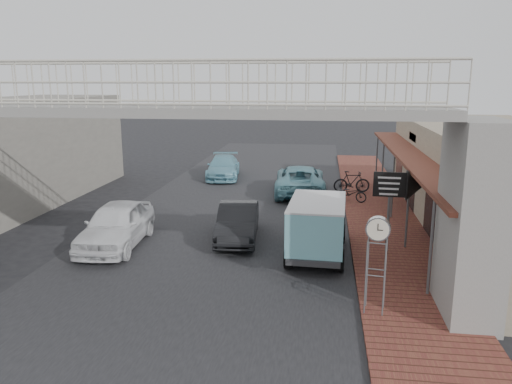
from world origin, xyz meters
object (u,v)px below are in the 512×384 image
(motorcycle_far, at_px, (352,182))
(angkot_far, at_px, (223,167))
(motorcycle_near, at_px, (351,193))
(dark_sedan, at_px, (238,222))
(street_clock, at_px, (378,233))
(angkot_curb, at_px, (300,180))
(angkot_van, at_px, (318,220))
(white_hatchback, at_px, (116,225))
(arrow_sign, at_px, (412,186))

(motorcycle_far, bearing_deg, angkot_far, 57.48)
(angkot_far, bearing_deg, motorcycle_near, -44.03)
(dark_sedan, relative_size, street_clock, 1.62)
(motorcycle_near, bearing_deg, angkot_curb, 74.26)
(angkot_curb, distance_m, angkot_van, 9.56)
(angkot_van, bearing_deg, angkot_curb, 98.97)
(angkot_curb, bearing_deg, motorcycle_near, 141.66)
(street_clock, bearing_deg, white_hatchback, 163.49)
(motorcycle_far, xyz_separation_m, arrow_sign, (1.46, -9.22, 1.75))
(arrow_sign, bearing_deg, white_hatchback, -174.00)
(white_hatchback, distance_m, arrow_sign, 10.44)
(white_hatchback, bearing_deg, arrow_sign, -1.41)
(angkot_van, relative_size, motorcycle_far, 2.19)
(arrow_sign, bearing_deg, angkot_van, -167.19)
(angkot_far, bearing_deg, motorcycle_far, -32.18)
(angkot_curb, bearing_deg, motorcycle_far, -178.09)
(angkot_curb, height_order, motorcycle_far, angkot_curb)
(dark_sedan, distance_m, angkot_van, 3.37)
(dark_sedan, relative_size, arrow_sign, 1.42)
(angkot_curb, distance_m, motorcycle_near, 3.14)
(angkot_curb, relative_size, street_clock, 2.17)
(dark_sedan, distance_m, street_clock, 7.39)
(arrow_sign, bearing_deg, angkot_curb, 118.46)
(angkot_curb, height_order, arrow_sign, arrow_sign)
(dark_sedan, distance_m, motorcycle_near, 7.68)
(white_hatchback, relative_size, dark_sedan, 1.14)
(white_hatchback, xyz_separation_m, motorcycle_near, (8.71, 7.59, -0.28))
(angkot_far, height_order, arrow_sign, arrow_sign)
(angkot_curb, xyz_separation_m, angkot_van, (1.05, -9.49, 0.51))
(angkot_curb, bearing_deg, street_clock, 97.73)
(angkot_far, bearing_deg, angkot_curb, -44.77)
(street_clock, bearing_deg, motorcycle_far, 99.12)
(motorcycle_near, bearing_deg, arrow_sign, -147.82)
(street_clock, bearing_deg, angkot_van, 119.66)
(white_hatchback, bearing_deg, motorcycle_far, 43.71)
(angkot_far, xyz_separation_m, arrow_sign, (9.04, -12.75, 1.75))
(street_clock, relative_size, arrow_sign, 0.87)
(white_hatchback, height_order, angkot_van, angkot_van)
(dark_sedan, height_order, motorcycle_far, dark_sedan)
(dark_sedan, xyz_separation_m, angkot_van, (2.99, -1.44, 0.59))
(white_hatchback, height_order, angkot_curb, white_hatchback)
(angkot_curb, relative_size, motorcycle_far, 2.87)
(angkot_van, xyz_separation_m, street_clock, (1.54, -4.20, 0.91))
(motorcycle_far, relative_size, arrow_sign, 0.66)
(motorcycle_near, bearing_deg, angkot_far, 72.80)
(angkot_far, distance_m, street_clock, 19.04)
(white_hatchback, height_order, dark_sedan, white_hatchback)
(angkot_van, distance_m, motorcycle_far, 9.87)
(angkot_van, bearing_deg, arrow_sign, 11.80)
(angkot_curb, xyz_separation_m, arrow_sign, (4.15, -8.99, 1.66))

